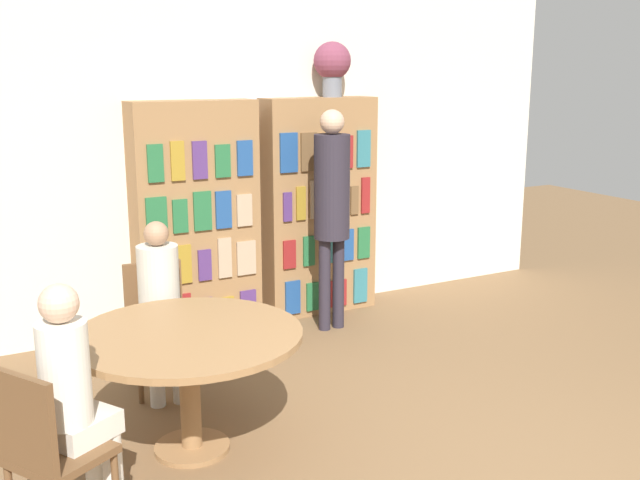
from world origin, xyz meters
The scene contains 10 objects.
wall_back centered at (0.00, 3.71, 1.51)m, with size 6.40×0.07×3.00m.
bookshelf_left centered at (-0.58, 3.52, 0.96)m, with size 1.03×0.34×1.93m.
bookshelf_right centered at (0.58, 3.52, 0.96)m, with size 1.03×0.34×1.93m.
flower_vase centered at (0.72, 3.52, 2.21)m, with size 0.33×0.33×0.47m.
reading_table centered at (-1.32, 1.58, 0.62)m, with size 1.31×1.31×0.73m.
chair_near_camera centered at (-2.18, 1.09, 0.48)m, with size 0.55×0.55×0.87m.
chair_left_side centered at (-1.21, 2.57, 0.48)m, with size 0.44×0.44×0.87m.
seated_reader_left centered at (-1.23, 2.39, 0.68)m, with size 0.31×0.39×1.20m.
seated_reader_right centered at (-2.02, 1.18, 0.68)m, with size 0.40×0.37×1.23m.
librarian_standing centered at (0.43, 3.02, 1.14)m, with size 0.30×0.57×1.86m.
Camera 1 is at (-2.57, -2.28, 2.19)m, focal length 42.00 mm.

